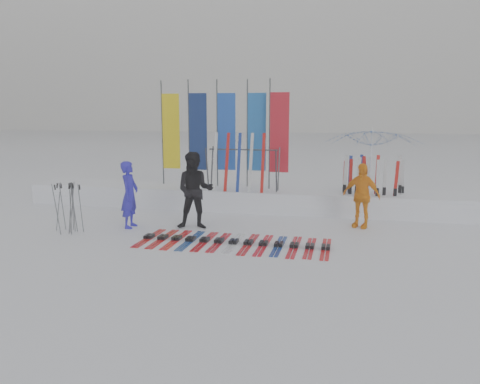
% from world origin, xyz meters
% --- Properties ---
extents(ground, '(120.00, 120.00, 0.00)m').
position_xyz_m(ground, '(0.00, 0.00, 0.00)').
color(ground, white).
rests_on(ground, ground).
extents(snow_bank, '(14.00, 1.60, 0.60)m').
position_xyz_m(snow_bank, '(0.00, 4.60, 0.30)').
color(snow_bank, white).
rests_on(snow_bank, ground).
extents(person_blue, '(0.44, 0.63, 1.65)m').
position_xyz_m(person_blue, '(-2.60, 1.62, 0.83)').
color(person_blue, '#251FB8').
rests_on(person_blue, ground).
extents(person_black, '(1.05, 0.89, 1.89)m').
position_xyz_m(person_black, '(-0.99, 1.89, 0.94)').
color(person_black, black).
rests_on(person_black, ground).
extents(person_yellow, '(1.02, 0.72, 1.61)m').
position_xyz_m(person_yellow, '(2.98, 2.90, 0.80)').
color(person_yellow, orange).
rests_on(person_yellow, ground).
extents(tent_canopy, '(3.42, 3.45, 2.44)m').
position_xyz_m(tent_canopy, '(3.31, 5.10, 1.22)').
color(tent_canopy, white).
rests_on(tent_canopy, ground).
extents(ski_row, '(4.13, 1.68, 0.07)m').
position_xyz_m(ski_row, '(0.25, 0.75, 0.03)').
color(ski_row, '#B7100E').
rests_on(ski_row, ground).
extents(pole_cluster, '(0.73, 0.54, 1.22)m').
position_xyz_m(pole_cluster, '(-3.80, 0.86, 0.60)').
color(pole_cluster, '#595B60').
rests_on(pole_cluster, ground).
extents(feather_flags, '(4.00, 0.30, 3.20)m').
position_xyz_m(feather_flags, '(-1.01, 4.83, 2.24)').
color(feather_flags, '#383A3F').
rests_on(feather_flags, ground).
extents(ski_rack, '(2.04, 0.80, 1.23)m').
position_xyz_m(ski_rack, '(-0.30, 4.20, 1.38)').
color(ski_rack, '#383A3F').
rests_on(ski_rack, ground).
extents(upright_skis, '(1.68, 0.72, 1.68)m').
position_xyz_m(upright_skis, '(3.18, 4.33, 0.80)').
color(upright_skis, silver).
rests_on(upright_skis, ground).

